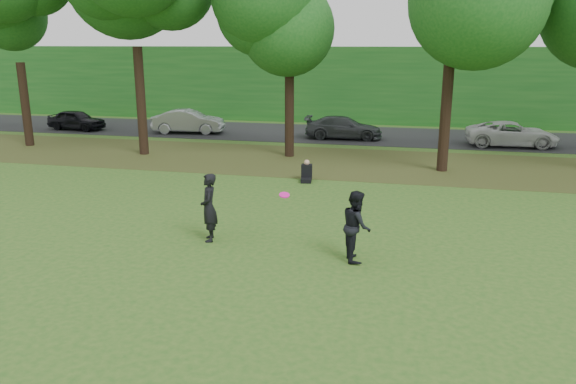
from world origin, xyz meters
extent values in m
plane|color=#28561B|center=(0.00, 0.00, 0.00)|extent=(120.00, 120.00, 0.00)
cube|color=#443218|center=(0.00, 13.00, 0.01)|extent=(60.00, 7.00, 0.01)
cube|color=black|center=(0.00, 21.00, 0.01)|extent=(70.00, 7.00, 0.02)
cube|color=#17511A|center=(0.00, 27.00, 2.50)|extent=(70.00, 3.00, 5.00)
imported|color=black|center=(-2.46, 1.90, 0.94)|extent=(0.65, 0.79, 1.87)
imported|color=black|center=(1.59, 1.39, 0.89)|extent=(0.87, 1.01, 1.77)
imported|color=black|center=(-17.75, 19.04, 0.63)|extent=(3.72, 1.78, 1.23)
imported|color=gray|center=(-10.46, 19.39, 0.72)|extent=(4.38, 2.04, 1.39)
imported|color=#3B3F42|center=(-1.17, 19.49, 0.64)|extent=(4.39, 2.00, 1.25)
imported|color=silver|center=(7.70, 19.12, 0.66)|extent=(4.72, 2.40, 1.28)
cylinder|color=#F2149B|center=(-0.30, 1.66, 1.49)|extent=(0.32, 0.32, 0.12)
cube|color=black|center=(-1.20, 9.04, 0.08)|extent=(0.47, 0.61, 0.16)
cube|color=black|center=(-1.24, 9.32, 0.36)|extent=(0.46, 0.39, 0.56)
sphere|color=tan|center=(-1.24, 9.32, 0.72)|extent=(0.22, 0.22, 0.22)
cylinder|color=black|center=(-17.00, 13.60, 2.14)|extent=(0.44, 0.44, 4.28)
sphere|color=#17511A|center=(-17.00, 13.60, 7.14)|extent=(6.00, 6.00, 6.00)
cylinder|color=black|center=(-10.00, 12.80, 2.54)|extent=(0.44, 0.44, 5.08)
cylinder|color=black|center=(-3.00, 13.90, 2.06)|extent=(0.44, 0.44, 4.12)
sphere|color=#17511A|center=(-3.00, 13.90, 6.86)|extent=(5.80, 5.80, 5.80)
cylinder|color=black|center=(4.00, 12.30, 2.31)|extent=(0.44, 0.44, 4.62)
camera|label=1|loc=(2.94, -11.77, 5.25)|focal=35.00mm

